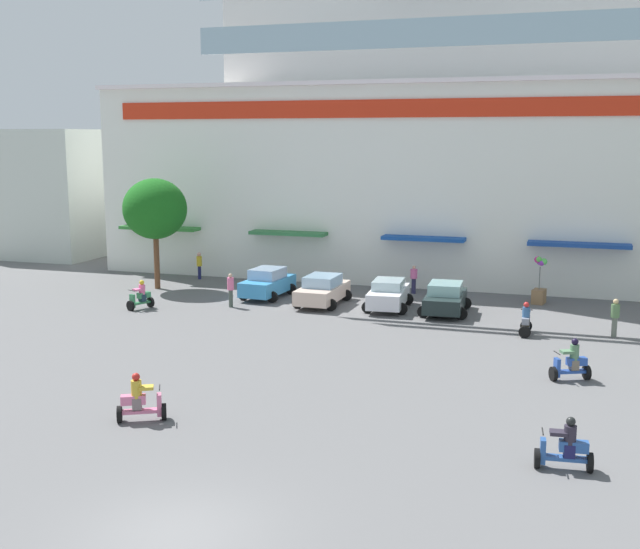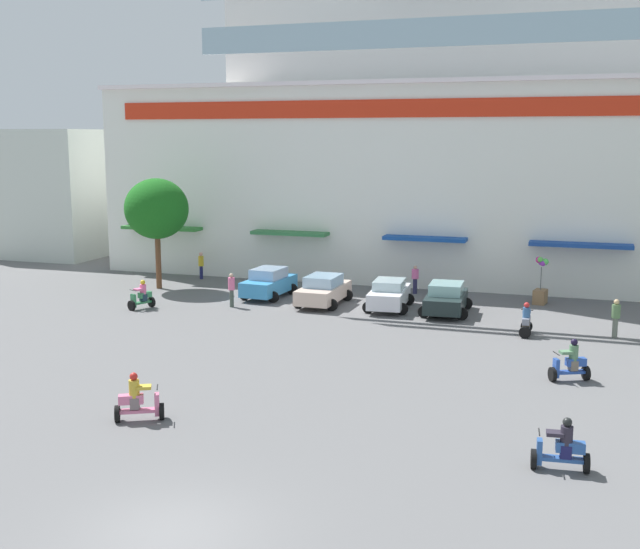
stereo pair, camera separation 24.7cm
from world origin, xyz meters
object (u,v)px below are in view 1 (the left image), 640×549
Objects in this scene: plaza_tree_0 at (155,209)px; scooter_rider_2 at (141,297)px; scooter_rider_0 at (140,401)px; pedestrian_2 at (231,288)px; pedestrian_1 at (199,264)px; pedestrian_0 at (414,278)px; pedestrian_4 at (615,315)px; scooter_rider_1 at (565,448)px; scooter_rider_4 at (571,363)px; scooter_rider_3 at (526,321)px; parked_car_2 at (388,294)px; parked_car_3 at (445,298)px; balloon_vendor_cart at (539,285)px; parked_car_0 at (268,283)px; parked_car_1 at (322,290)px.

scooter_rider_2 is (1.97, -5.18, -3.96)m from plaza_tree_0.
scooter_rider_0 is at bearing -61.90° from plaza_tree_0.
pedestrian_1 is at bearing 127.13° from pedestrian_2.
pedestrian_0 is 0.92× the size of pedestrian_4.
scooter_rider_4 reaches higher than scooter_rider_1.
scooter_rider_0 reaches higher than scooter_rider_3.
parked_car_3 reaches higher than parked_car_2.
pedestrian_2 is at bearing -158.68° from balloon_vendor_cart.
scooter_rider_0 is 0.88× the size of pedestrian_2.
parked_car_2 is 2.60× the size of scooter_rider_4.
pedestrian_4 is at bearing -11.07° from parked_car_0.
scooter_rider_2 is (-5.01, -4.76, -0.19)m from parked_car_0.
scooter_rider_0 is (-3.51, -18.16, -0.13)m from parked_car_2.
parked_car_2 is 4.44m from pedestrian_0.
pedestrian_2 reaches higher than scooter_rider_1.
scooter_rider_2 is 0.96× the size of scooter_rider_4.
parked_car_0 reaches higher than parked_car_1.
parked_car_3 is 2.45× the size of pedestrian_1.
scooter_rider_4 is at bearing -103.46° from pedestrian_4.
scooter_rider_3 is 21.58m from pedestrian_1.
pedestrian_1 is (-21.96, 14.50, 0.33)m from scooter_rider_4.
parked_car_0 is 1.00× the size of parked_car_2.
scooter_rider_0 reaches higher than scooter_rider_4.
scooter_rider_1 is at bearing -33.91° from scooter_rider_2.
scooter_rider_4 is (22.88, -10.98, -3.94)m from plaza_tree_0.
scooter_rider_4 reaches higher than parked_car_3.
pedestrian_1 is 0.66× the size of balloon_vendor_cart.
parked_car_3 is at bearing 141.54° from scooter_rider_3.
plaza_tree_0 reaches higher than parked_car_0.
parked_car_3 is 18.79m from scooter_rider_1.
scooter_rider_0 is at bearing -75.17° from pedestrian_2.
parked_car_1 is 2.82× the size of scooter_rider_3.
pedestrian_1 is at bearing 159.63° from parked_car_2.
parked_car_2 is at bearing 177.54° from parked_car_3.
parked_car_2 is at bearing -7.19° from parked_car_0.
parked_car_0 is 24.59m from scooter_rider_1.
scooter_rider_3 is 0.86× the size of pedestrian_2.
scooter_rider_4 is (2.00, -6.32, 0.01)m from scooter_rider_3.
parked_car_1 is 21.80m from scooter_rider_1.
plaza_tree_0 reaches higher than pedestrian_0.
balloon_vendor_cart reaches higher than pedestrian_0.
parked_car_0 is at bearing 146.41° from scooter_rider_4.
pedestrian_4 reaches higher than scooter_rider_1.
pedestrian_1 reaches higher than parked_car_3.
plaza_tree_0 is 4.16× the size of scooter_rider_1.
pedestrian_4 reaches higher than scooter_rider_2.
scooter_rider_4 is at bearing -82.43° from balloon_vendor_cart.
parked_car_1 is 2.87× the size of scooter_rider_2.
pedestrian_0 is (-6.57, 7.78, 0.27)m from scooter_rider_3.
plaza_tree_0 reaches higher than parked_car_2.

